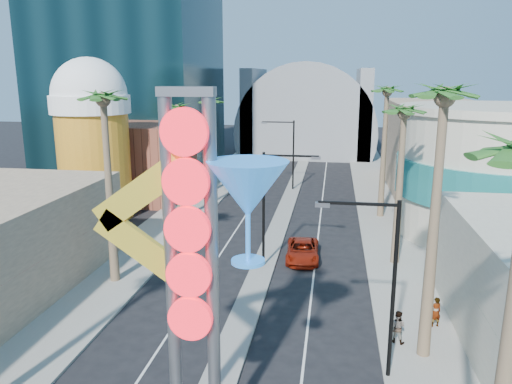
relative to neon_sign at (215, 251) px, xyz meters
name	(u,v)px	position (x,y,z in m)	size (l,w,h in m)	color
sidewalk_west	(191,206)	(-10.32, 32.04, -7.23)	(5.00, 100.00, 0.15)	gray
sidewalk_east	(384,214)	(8.68, 32.04, -7.23)	(5.00, 100.00, 0.15)	gray
median	(288,202)	(-0.82, 35.04, -7.23)	(1.60, 84.00, 0.15)	gray
brick_filler_west	(139,161)	(-16.82, 35.04, -3.31)	(10.00, 10.00, 8.00)	brown
filler_east	(434,145)	(15.18, 45.04, -2.31)	(10.00, 20.00, 10.00)	#8E745B
beer_mug	(92,133)	(-17.82, 27.04, 0.54)	(7.00, 7.00, 14.50)	#B87318
turquoise_building	(502,173)	(17.18, 27.04, -2.06)	(16.60, 16.60, 10.60)	#B0A995
canopy	(307,128)	(-0.82, 69.04, -3.00)	(22.00, 16.00, 22.00)	slate
neon_sign	(215,251)	(0.00, 0.00, 0.00)	(6.53, 2.60, 12.55)	gray
streetlight_0	(272,199)	(-0.27, 17.04, -2.43)	(3.79, 0.25, 8.00)	black
streetlight_1	(289,148)	(-1.36, 41.04, -2.43)	(3.79, 0.25, 8.00)	black
streetlight_2	(383,274)	(5.91, 5.04, -2.47)	(3.45, 0.25, 8.00)	black
palm_1	(104,111)	(-9.82, 13.04, 3.52)	(2.40, 2.40, 12.70)	brown
palm_2	(177,116)	(-9.82, 27.04, 2.17)	(2.40, 2.40, 11.20)	brown
palm_3	(211,107)	(-9.82, 39.04, 2.17)	(2.40, 2.40, 11.20)	brown
palm_5	(443,115)	(8.18, 7.04, 3.96)	(2.40, 2.40, 13.20)	brown
palm_6	(404,122)	(8.18, 19.04, 2.62)	(2.40, 2.40, 11.70)	brown
palm_7	(387,100)	(8.18, 31.04, 3.52)	(2.40, 2.40, 12.70)	brown
red_pickup	(303,251)	(1.75, 18.87, -6.62)	(2.27, 4.93, 1.37)	maroon
pedestrian_a	(436,312)	(9.21, 9.87, -6.35)	(0.59, 0.39, 1.62)	gray
pedestrian_b	(397,327)	(7.06, 7.95, -6.34)	(0.80, 0.62, 1.64)	gray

